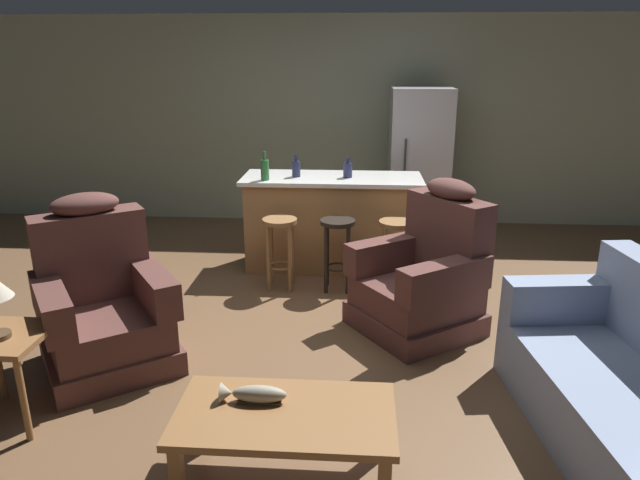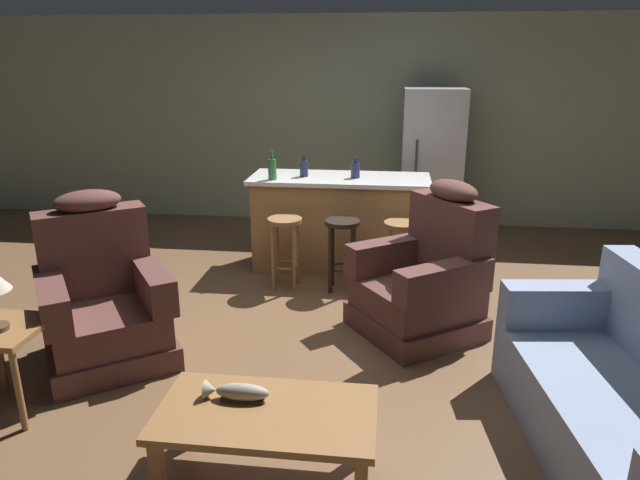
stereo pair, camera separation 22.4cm
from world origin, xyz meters
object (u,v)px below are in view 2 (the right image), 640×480
Objects in this scene: end_table at (3,342)px; bar_stool_left at (285,240)px; recliner_near_lamp at (104,302)px; fish_figurine at (236,392)px; bottle_wine_dark at (355,170)px; bar_stool_middle at (342,242)px; recliner_near_island at (426,280)px; bottle_short_amber at (272,169)px; bottle_tall_green at (304,168)px; bar_stool_right at (401,244)px; kitchen_island at (339,222)px; refrigerator at (431,164)px; coffee_table at (267,420)px.

bar_stool_left is at bearing 58.02° from end_table.
end_table is at bearing -57.03° from recliner_near_lamp.
bottle_wine_dark is (0.41, 3.11, 0.56)m from fish_figurine.
bar_stool_middle is at bearing 0.00° from bar_stool_left.
bottle_short_amber is (-1.45, 1.16, 0.63)m from recliner_near_island.
end_table is (-2.60, -1.41, 0.04)m from recliner_near_island.
bottle_tall_green is at bearing 92.00° from fish_figurine.
bar_stool_right is (1.07, 0.00, 0.00)m from bar_stool_left.
kitchen_island is (1.79, 2.78, 0.02)m from end_table.
recliner_near_island is 1.96m from bottle_short_amber.
bottle_short_amber reaches higher than end_table.
refrigerator reaches higher than bar_stool_right.
coffee_table is at bearing -23.57° from fish_figurine.
bottle_tall_green is (1.43, 2.76, 0.57)m from end_table.
fish_figurine is 1.21× the size of bottle_short_amber.
kitchen_island reaches higher than coffee_table.
fish_figurine is at bearing 23.69° from recliner_near_island.
recliner_near_lamp is 1.79m from bar_stool_left.
bar_stool_left is 2.42× the size of bottle_short_amber.
bar_stool_left is 3.36× the size of bottle_wine_dark.
recliner_near_island is at bearing 59.18° from fish_figurine.
coffee_table is 2.68m from bar_stool_right.
refrigerator is at bearing 78.82° from bar_stool_right.
fish_figurine is 2.51m from bar_stool_left.
refrigerator reaches higher than coffee_table.
fish_figurine is 2.53m from bar_stool_middle.
bottle_short_amber is at bearing -74.21° from recliner_near_island.
bottle_short_amber reaches higher than fish_figurine.
bottle_tall_green is (-1.34, -1.22, 0.15)m from refrigerator.
end_table is 2.53m from bar_stool_left.
refrigerator is 1.48m from bottle_wine_dark.
bottle_short_amber is (-0.65, -0.20, 0.58)m from kitchen_island.
recliner_near_island is at bearing -49.13° from bottle_tall_green.
bar_stool_middle is (1.88, 2.15, 0.01)m from end_table.
bar_stool_right is 3.36× the size of bottle_wine_dark.
end_table is at bearing 166.88° from fish_figurine.
coffee_table is 3.22m from kitchen_island.
recliner_near_island reaches higher than bar_stool_middle.
bottle_tall_green is at bearing 115.29° from recliner_near_lamp.
coffee_table is 5.44× the size of bottle_wine_dark.
fish_figurine is 0.50× the size of bar_stool_middle.
bar_stool_left reaches higher than fish_figurine.
bar_stool_right is 0.94m from bottle_wine_dark.
recliner_near_island is 0.68× the size of refrigerator.
bottle_wine_dark is at bearing 85.82° from coffee_table.
coffee_table is at bearing -103.47° from refrigerator.
bottle_short_amber is 0.82m from bottle_wine_dark.
refrigerator is (0.98, 1.20, 0.40)m from kitchen_island.
bottle_wine_dark is (-0.46, 0.61, 0.55)m from bar_stool_right.
kitchen_island is at bearing -129.22° from refrigerator.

